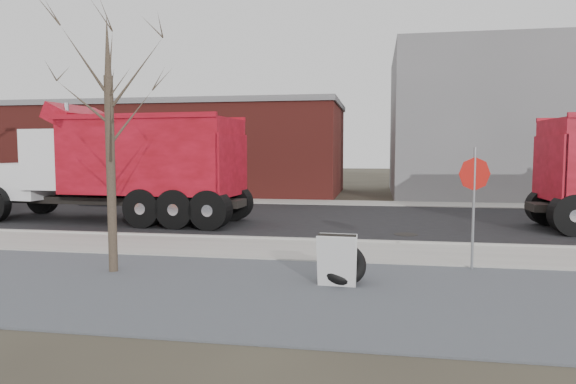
% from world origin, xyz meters
% --- Properties ---
extents(ground, '(120.00, 120.00, 0.00)m').
position_xyz_m(ground, '(0.00, 0.00, 0.00)').
color(ground, '#383328').
rests_on(ground, ground).
extents(gravel_verge, '(60.00, 5.00, 0.03)m').
position_xyz_m(gravel_verge, '(0.00, -3.50, 0.01)').
color(gravel_verge, slate).
rests_on(gravel_verge, ground).
extents(sidewalk, '(60.00, 2.50, 0.06)m').
position_xyz_m(sidewalk, '(0.00, 0.25, 0.03)').
color(sidewalk, '#9E9B93').
rests_on(sidewalk, ground).
extents(curb, '(60.00, 0.15, 0.11)m').
position_xyz_m(curb, '(0.00, 1.55, 0.06)').
color(curb, '#9E9B93').
rests_on(curb, ground).
extents(road, '(60.00, 9.40, 0.02)m').
position_xyz_m(road, '(0.00, 6.30, 0.01)').
color(road, black).
rests_on(road, ground).
extents(far_sidewalk, '(60.00, 2.00, 0.06)m').
position_xyz_m(far_sidewalk, '(0.00, 12.00, 0.03)').
color(far_sidewalk, '#9E9B93').
rests_on(far_sidewalk, ground).
extents(building_grey, '(12.00, 10.00, 8.00)m').
position_xyz_m(building_grey, '(9.00, 18.00, 4.00)').
color(building_grey, gray).
rests_on(building_grey, ground).
extents(building_brick, '(20.20, 8.20, 5.30)m').
position_xyz_m(building_brick, '(-10.00, 17.00, 2.65)').
color(building_brick, maroon).
rests_on(building_brick, ground).
extents(bare_tree, '(3.20, 3.20, 5.20)m').
position_xyz_m(bare_tree, '(-3.20, -2.60, 3.30)').
color(bare_tree, '#382D23').
rests_on(bare_tree, ground).
extents(fire_hydrant, '(0.48, 0.47, 0.85)m').
position_xyz_m(fire_hydrant, '(1.34, -2.59, 0.39)').
color(fire_hydrant, '#30742C').
rests_on(fire_hydrant, ground).
extents(truck_tire, '(1.11, 1.04, 0.85)m').
position_xyz_m(truck_tire, '(1.51, -2.74, 0.40)').
color(truck_tire, black).
rests_on(truck_tire, ground).
extents(stop_sign, '(0.67, 0.24, 2.58)m').
position_xyz_m(stop_sign, '(4.11, -1.14, 1.77)').
color(stop_sign, gray).
rests_on(stop_sign, ground).
extents(sandwich_board, '(0.72, 0.48, 0.97)m').
position_xyz_m(sandwich_board, '(1.42, -3.01, 0.51)').
color(sandwich_board, silver).
rests_on(sandwich_board, ground).
extents(dump_truck_red_b, '(9.83, 3.33, 4.06)m').
position_xyz_m(dump_truck_red_b, '(-6.76, 4.45, 2.06)').
color(dump_truck_red_b, black).
rests_on(dump_truck_red_b, ground).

